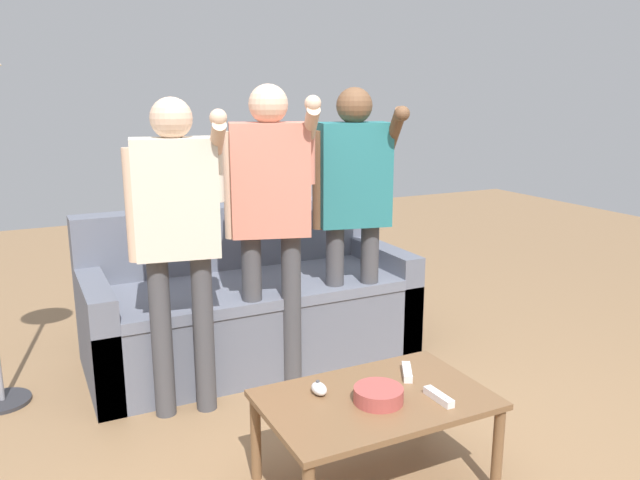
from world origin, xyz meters
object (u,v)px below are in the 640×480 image
object	(u,v)px
player_center	(270,202)
game_remote_nunchuk	(319,389)
player_left	(177,222)
game_remote_wand_near	(407,372)
game_remote_wand_far	(439,397)
couch	(249,306)
player_right	(353,195)
snack_bowl	(378,395)
coffee_table	(375,408)

from	to	relation	value
player_center	game_remote_nunchuk	bearing A→B (deg)	-100.53
player_left	game_remote_wand_near	bearing A→B (deg)	-48.00
game_remote_nunchuk	game_remote_wand_far	xyz separation A→B (m)	(0.40, -0.25, -0.01)
player_center	couch	bearing A→B (deg)	87.35
player_right	game_remote_wand_far	distance (m)	1.41
player_left	game_remote_nunchuk	bearing A→B (deg)	-67.41
snack_bowl	game_remote_wand_far	bearing A→B (deg)	-23.16
coffee_table	game_remote_wand_far	xyz separation A→B (m)	(0.21, -0.13, 0.06)
player_center	game_remote_wand_far	world-z (taller)	player_center
snack_bowl	game_remote_nunchuk	size ratio (longest dim) A/B	2.23
player_right	couch	bearing A→B (deg)	142.77
player_center	coffee_table	bearing A→B (deg)	-88.93
couch	player_center	size ratio (longest dim) A/B	1.18
snack_bowl	game_remote_nunchuk	bearing A→B (deg)	138.28
coffee_table	player_left	bearing A→B (deg)	119.54
snack_bowl	player_left	xyz separation A→B (m)	(-0.52, 0.99, 0.56)
player_left	player_center	size ratio (longest dim) A/B	0.96
couch	coffee_table	bearing A→B (deg)	-90.02
player_left	snack_bowl	bearing A→B (deg)	-62.04
coffee_table	player_left	world-z (taller)	player_left
snack_bowl	player_left	world-z (taller)	player_left
player_left	player_center	distance (m)	0.53
player_right	game_remote_wand_near	world-z (taller)	player_right
couch	game_remote_wand_far	world-z (taller)	couch
player_right	game_remote_wand_far	xyz separation A→B (m)	(-0.30, -1.24, -0.60)
player_right	game_remote_wand_near	bearing A→B (deg)	-105.93
game_remote_wand_far	player_left	bearing A→B (deg)	124.53
game_remote_wand_near	player_right	bearing A→B (deg)	74.07
game_remote_wand_far	coffee_table	bearing A→B (deg)	147.04
player_left	player_center	xyz separation A→B (m)	(0.52, 0.10, 0.04)
player_right	game_remote_wand_near	distance (m)	1.20
player_left	game_remote_wand_near	size ratio (longest dim) A/B	10.09
game_remote_wand_far	couch	bearing A→B (deg)	97.28
player_left	player_center	bearing A→B (deg)	11.35
player_center	game_remote_wand_far	distance (m)	1.35
couch	game_remote_wand_far	bearing A→B (deg)	-82.72
couch	game_remote_nunchuk	distance (m)	1.38
game_remote_wand_far	game_remote_nunchuk	bearing A→B (deg)	147.52
coffee_table	game_remote_wand_far	size ratio (longest dim) A/B	5.81
coffee_table	player_center	size ratio (longest dim) A/B	0.56
player_right	player_left	bearing A→B (deg)	-171.56
coffee_table	game_remote_wand_near	bearing A→B (deg)	25.20
snack_bowl	game_remote_nunchuk	xyz separation A→B (m)	(-0.18, 0.16, -0.01)
snack_bowl	game_remote_wand_near	distance (m)	0.28
player_left	game_remote_wand_near	world-z (taller)	player_left
player_right	game_remote_nunchuk	bearing A→B (deg)	-125.46
coffee_table	player_left	distance (m)	1.26
game_remote_nunchuk	snack_bowl	bearing A→B (deg)	-41.72
player_right	player_center	bearing A→B (deg)	-174.45
coffee_table	player_right	bearing A→B (deg)	65.31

